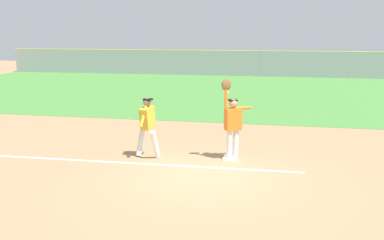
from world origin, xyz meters
TOP-DOWN VIEW (x-y plane):
  - ground_plane at (0.00, 0.00)m, footprint 77.99×77.99m
  - outfield_grass at (0.00, 16.11)m, footprint 43.00×18.84m
  - chalk_foul_line at (-3.52, 0.78)m, footprint 12.00×0.34m
  - first_base at (0.48, 1.68)m, footprint 0.40×0.40m
  - fielder at (0.51, 1.75)m, footprint 0.83×0.55m
  - runner at (-1.87, 1.48)m, footprint 0.75×0.84m
  - baseball at (0.36, 1.80)m, footprint 0.07×0.07m
  - outfield_fence at (-0.00, 25.53)m, footprint 43.08×0.08m
  - parked_car_black at (-11.61, 29.02)m, footprint 4.54×2.39m
  - parked_car_tan at (-5.50, 28.54)m, footprint 4.49×2.28m
  - parked_car_blue at (1.27, 29.35)m, footprint 4.55×2.43m
  - parked_car_green at (7.58, 29.42)m, footprint 4.55×2.42m

SIDE VIEW (x-z plane):
  - ground_plane at x=0.00m, z-range 0.00..0.00m
  - chalk_foul_line at x=-3.52m, z-range 0.00..0.01m
  - outfield_grass at x=0.00m, z-range 0.00..0.01m
  - first_base at x=0.48m, z-range 0.00..0.08m
  - parked_car_black at x=-11.61m, z-range 0.05..1.30m
  - parked_car_tan at x=-5.50m, z-range 0.05..1.30m
  - parked_car_blue at x=1.27m, z-range 0.05..1.30m
  - parked_car_green at x=7.58m, z-range 0.05..1.30m
  - runner at x=-1.87m, z-range 0.14..1.86m
  - outfield_fence at x=0.00m, z-range 0.00..2.05m
  - fielder at x=0.51m, z-range -0.02..2.26m
  - baseball at x=0.36m, z-range 1.85..1.92m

